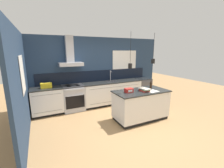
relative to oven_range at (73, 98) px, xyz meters
name	(u,v)px	position (x,y,z in m)	size (l,w,h in m)	color
ground_plane	(122,124)	(1.03, -1.69, -0.46)	(16.00, 16.00, 0.00)	#A87F51
wall_back	(95,70)	(0.96, 0.32, 0.90)	(5.60, 2.07, 2.60)	navy
wall_left	(22,84)	(-1.40, -0.99, 0.85)	(0.08, 3.80, 2.60)	navy
counter_run_left	(47,101)	(-0.85, 0.01, 0.01)	(0.99, 0.64, 0.91)	black
counter_run_sink	(112,92)	(1.55, 0.01, 0.01)	(2.39, 0.64, 1.32)	black
oven_range	(73,98)	(0.00, 0.00, 0.00)	(0.73, 0.66, 0.91)	#B5B5BA
dishwasher	(142,89)	(3.03, 0.00, 0.00)	(0.59, 0.65, 0.91)	#4C4C51
kitchen_island	(141,105)	(1.71, -1.65, 0.00)	(1.67, 0.84, 0.91)	black
bottle_on_island	(151,86)	(2.05, -1.68, 0.58)	(0.07, 0.07, 0.30)	black
book_stack	(144,90)	(1.77, -1.72, 0.50)	(0.27, 0.37, 0.09)	#B2332D
red_supply_box	(129,90)	(1.28, -1.63, 0.51)	(0.23, 0.16, 0.12)	red
paper_pile	(152,91)	(1.98, -1.83, 0.46)	(0.35, 0.32, 0.01)	silver
yellow_toolbox	(46,85)	(-0.84, 0.00, 0.54)	(0.34, 0.18, 0.19)	gold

